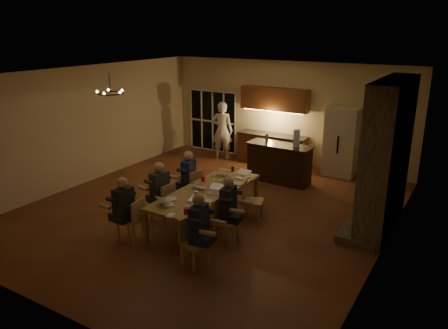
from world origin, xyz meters
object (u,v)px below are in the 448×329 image
laptop_d (215,189)px  plate_left (171,199)px  chair_right_near (195,243)px  person_right_mid (228,209)px  person_right_near (199,229)px  person_left_mid (160,192)px  redcup_far (244,172)px  can_silver (190,199)px  chair_right_mid (226,221)px  can_cola (233,169)px  person_left_near (124,210)px  plate_near (207,201)px  mug_mid (221,182)px  bar_bottle (267,138)px  person_left_far (189,179)px  laptop_c (200,183)px  can_right (227,187)px  chair_left_far (190,187)px  bar_blender (297,138)px  laptop_e (224,170)px  chair_right_far (253,200)px  redcup_near (186,211)px  mug_back (213,176)px  redcup_mid (203,179)px  chandelier (110,93)px  mug_front (196,193)px  chair_left_mid (162,201)px  standing_person (222,131)px  laptop_f (242,174)px  plate_far (238,184)px  refrigerator (341,142)px  chair_left_near (130,220)px  laptop_a (167,199)px

laptop_d → plate_left: (-0.62, -0.75, -0.10)m
chair_right_near → person_right_mid: size_ratio=0.64×
person_right_near → person_left_mid: (-1.78, 1.09, 0.00)m
redcup_far → can_silver: 2.13m
chair_right_mid → can_cola: (-1.01, 2.00, 0.37)m
person_left_near → plate_near: 1.66m
chair_right_near → chair_right_mid: bearing=19.0°
person_left_mid → can_silver: size_ratio=11.50×
laptop_d → chair_right_near: bearing=-73.6°
mug_mid → bar_bottle: size_ratio=0.42×
person_left_far → person_right_near: bearing=28.7°
laptop_c → can_right: size_ratio=2.67×
person_left_far → plate_left: size_ratio=5.14×
person_right_near → can_right: (-0.51, 1.87, 0.12)m
chair_left_far → bar_blender: size_ratio=1.90×
can_cola → laptop_e: bearing=-98.0°
person_right_mid → plate_left: bearing=95.1°
chair_right_far → bar_bottle: 2.96m
laptop_d → chair_right_mid: bearing=-44.8°
chair_left_far → redcup_far: size_ratio=7.42×
chair_right_mid → chair_right_far: (-0.03, 1.24, 0.00)m
person_left_far → redcup_near: (1.24, -1.83, 0.12)m
mug_back → plate_near: size_ratio=0.41×
person_left_mid → laptop_e: person_left_mid is taller
chair_right_mid → redcup_mid: (-1.24, 1.03, 0.37)m
person_left_mid → chandelier: (-1.41, 0.13, 2.06)m
bar_bottle → mug_mid: bearing=-85.3°
person_left_mid → can_right: person_left_mid is taller
person_left_mid → plate_left: size_ratio=5.14×
chair_right_mid → mug_front: (-0.86, 0.20, 0.36)m
person_right_mid → can_cola: size_ratio=11.50×
chair_left_mid → standing_person: (-1.36, 4.82, 0.50)m
person_right_near → redcup_mid: size_ratio=11.50×
laptop_e → plate_left: bearing=77.9°
laptop_f → can_silver: (-0.19, -1.84, -0.05)m
plate_left → plate_far: same height
laptop_f → person_right_mid: bearing=-66.3°
person_left_far → can_silver: (0.96, -1.29, 0.12)m
plate_left → refrigerator: bearing=70.9°
chair_left_mid → plate_left: size_ratio=3.31×
laptop_c → can_right: laptop_c is taller
mug_front → redcup_mid: (-0.38, 0.83, 0.01)m
person_right_near → chandelier: chandelier is taller
person_left_far → bar_bottle: 2.93m
redcup_near → bar_blender: size_ratio=0.26×
refrigerator → person_left_far: (-2.44, -4.16, -0.31)m
mug_mid → bar_bottle: bar_bottle is taller
mug_mid → bar_bottle: bearing=94.7°
plate_far → chair_right_near: bearing=-79.0°
chair_left_near → laptop_a: (0.61, 0.46, 0.42)m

